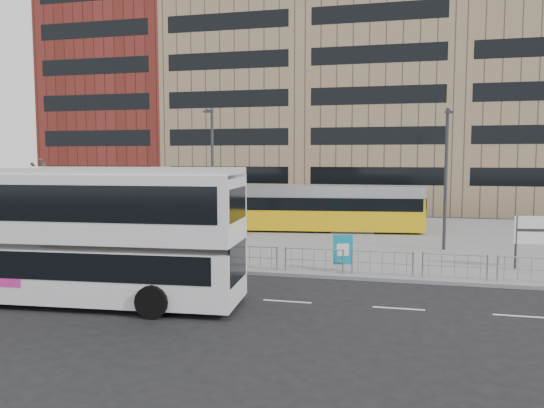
% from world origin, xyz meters
% --- Properties ---
extents(ground, '(120.00, 120.00, 0.00)m').
position_xyz_m(ground, '(0.00, 0.00, 0.00)').
color(ground, black).
rests_on(ground, ground).
extents(plaza, '(64.00, 24.00, 0.15)m').
position_xyz_m(plaza, '(0.00, 12.00, 0.07)').
color(plaza, slate).
rests_on(plaza, ground).
extents(kerb, '(64.00, 0.25, 0.17)m').
position_xyz_m(kerb, '(0.00, 0.05, 0.07)').
color(kerb, gray).
rests_on(kerb, ground).
extents(building_row, '(70.40, 18.40, 31.20)m').
position_xyz_m(building_row, '(1.55, 34.27, 12.91)').
color(building_row, maroon).
rests_on(building_row, ground).
extents(pedestrian_barrier, '(32.07, 0.07, 1.10)m').
position_xyz_m(pedestrian_barrier, '(2.00, 0.50, 0.98)').
color(pedestrian_barrier, '#979AA0').
rests_on(pedestrian_barrier, plaza).
extents(road_markings, '(62.00, 0.12, 0.01)m').
position_xyz_m(road_markings, '(1.00, -4.00, 0.01)').
color(road_markings, white).
rests_on(road_markings, ground).
extents(double_decker_bus, '(12.53, 3.79, 4.94)m').
position_xyz_m(double_decker_bus, '(-5.61, -5.85, 2.67)').
color(double_decker_bus, silver).
rests_on(double_decker_bus, ground).
extents(tram, '(27.11, 5.77, 3.18)m').
position_xyz_m(tram, '(-5.76, 12.95, 1.75)').
color(tram, '#EBB40C').
rests_on(tram, plaza).
extents(station_sign, '(2.14, 0.34, 2.46)m').
position_xyz_m(station_sign, '(12.21, 3.43, 1.86)').
color(station_sign, '#2D2D30').
rests_on(station_sign, plaza).
extents(ad_panel, '(0.86, 0.38, 1.68)m').
position_xyz_m(ad_panel, '(3.55, 0.90, 1.14)').
color(ad_panel, '#2D2D30').
rests_on(ad_panel, plaza).
extents(pedestrian, '(0.50, 0.64, 1.56)m').
position_xyz_m(pedestrian, '(-7.20, 7.42, 0.93)').
color(pedestrian, black).
rests_on(pedestrian, plaza).
extents(traffic_light_west, '(0.23, 0.25, 3.10)m').
position_xyz_m(traffic_light_west, '(-10.03, 1.71, 2.12)').
color(traffic_light_west, '#2D2D30').
rests_on(traffic_light_west, plaza).
extents(lamp_post_west, '(0.45, 1.04, 8.19)m').
position_xyz_m(lamp_post_west, '(-5.40, 8.68, 4.62)').
color(lamp_post_west, '#2D2D30').
rests_on(lamp_post_west, plaza).
extents(lamp_post_east, '(0.45, 1.04, 7.83)m').
position_xyz_m(lamp_post_east, '(8.49, 7.87, 4.44)').
color(lamp_post_east, '#2D2D30').
rests_on(lamp_post_east, plaza).
extents(bare_tree, '(4.07, 4.07, 7.02)m').
position_xyz_m(bare_tree, '(-15.41, 5.78, 5.30)').
color(bare_tree, black).
rests_on(bare_tree, plaza).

